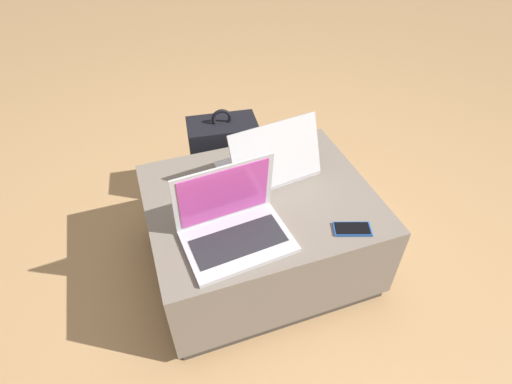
# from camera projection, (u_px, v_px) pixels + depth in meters

# --- Properties ---
(ground_plane) EXTENTS (14.00, 14.00, 0.00)m
(ground_plane) POSITION_uv_depth(u_px,v_px,m) (260.00, 261.00, 1.80)
(ground_plane) COLOR tan
(ottoman) EXTENTS (0.87, 0.71, 0.39)m
(ottoman) POSITION_uv_depth(u_px,v_px,m) (260.00, 231.00, 1.67)
(ottoman) COLOR #3D3832
(ottoman) RESTS_ON ground_plane
(laptop_near) EXTENTS (0.38, 0.28, 0.26)m
(laptop_near) POSITION_uv_depth(u_px,v_px,m) (233.00, 225.00, 1.35)
(laptop_near) COLOR #B7B7BC
(laptop_near) RESTS_ON ottoman
(laptop_far) EXTENTS (0.40, 0.30, 0.25)m
(laptop_far) POSITION_uv_depth(u_px,v_px,m) (270.00, 164.00, 1.61)
(laptop_far) COLOR #B7B7BC
(laptop_far) RESTS_ON ottoman
(cell_phone) EXTENTS (0.15, 0.10, 0.01)m
(cell_phone) POSITION_uv_depth(u_px,v_px,m) (352.00, 229.00, 1.40)
(cell_phone) COLOR #1E4C9E
(cell_phone) RESTS_ON ottoman
(backpack) EXTENTS (0.34, 0.27, 0.51)m
(backpack) POSITION_uv_depth(u_px,v_px,m) (224.00, 160.00, 2.02)
(backpack) COLOR black
(backpack) RESTS_ON ground_plane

